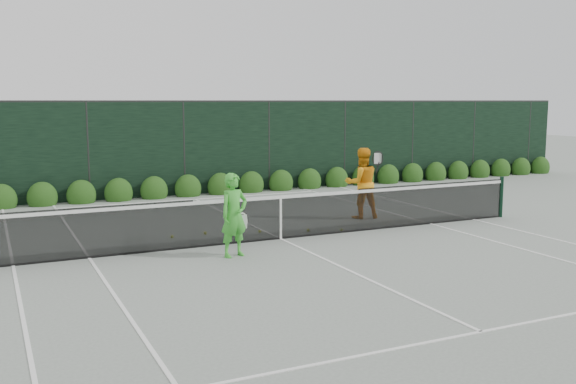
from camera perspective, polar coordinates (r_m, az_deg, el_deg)
name	(u,v)px	position (r m, az deg, el deg)	size (l,w,h in m)	color
ground	(281,239)	(14.29, -0.66, -4.21)	(80.00, 80.00, 0.00)	gray
tennis_net	(280,216)	(14.17, -0.75, -2.12)	(12.90, 0.10, 1.07)	black
player_woman	(234,215)	(12.62, -4.81, -2.06)	(0.69, 0.54, 1.66)	green
player_man	(362,183)	(16.79, 6.57, 0.79)	(1.02, 0.86, 1.84)	orange
court_lines	(281,239)	(14.29, -0.66, -4.18)	(11.03, 23.83, 0.01)	white
windscreen_fence	(343,186)	(11.65, 4.90, 0.51)	(32.00, 21.07, 3.06)	black
hedge_row	(188,189)	(20.86, -8.88, 0.28)	(31.66, 0.65, 0.94)	#193B10
tennis_balls	(254,233)	(14.83, -3.07, -3.63)	(3.88, 1.10, 0.07)	#CEDA30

